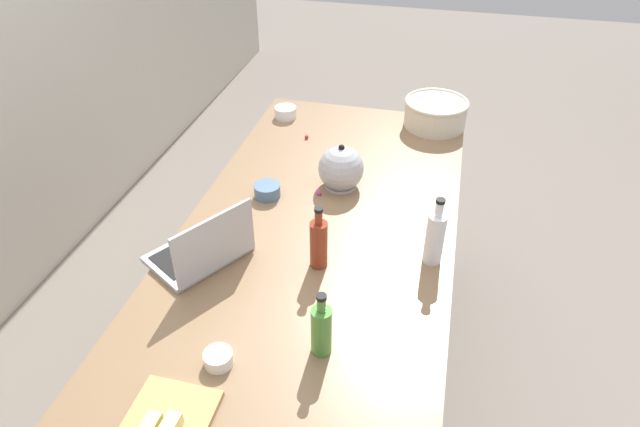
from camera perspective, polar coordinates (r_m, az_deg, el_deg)
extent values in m
plane|color=slate|center=(2.64, 0.00, -16.83)|extent=(12.00, 12.00, 0.00)
cube|color=#4C331E|center=(2.31, 0.00, -10.35)|extent=(1.93, 0.91, 0.87)
cube|color=#846647|center=(2.01, 0.00, -1.50)|extent=(1.99, 0.97, 0.03)
cube|color=#B7B7BC|center=(1.90, -12.49, -4.03)|extent=(0.38, 0.35, 0.02)
cube|color=black|center=(1.90, -12.70, -3.65)|extent=(0.31, 0.27, 0.00)
cube|color=#B7B7BC|center=(1.76, -10.82, -3.08)|extent=(0.26, 0.16, 0.20)
cube|color=silver|center=(1.76, -10.93, -2.99)|extent=(0.23, 0.14, 0.18)
cylinder|color=beige|center=(2.68, 11.84, 10.04)|extent=(0.29, 0.29, 0.12)
cylinder|color=black|center=(2.68, 11.86, 10.15)|extent=(0.24, 0.24, 0.11)
torus|color=beige|center=(2.66, 12.00, 11.21)|extent=(0.30, 0.30, 0.02)
cylinder|color=white|center=(1.83, 11.78, -2.58)|extent=(0.06, 0.06, 0.18)
cylinder|color=white|center=(1.76, 12.24, 0.42)|extent=(0.03, 0.03, 0.05)
cylinder|color=black|center=(1.74, 12.37, 1.27)|extent=(0.03, 0.03, 0.01)
cylinder|color=#4C8C38|center=(1.52, 0.14, -12.06)|extent=(0.06, 0.06, 0.16)
cylinder|color=#4C8C38|center=(1.45, 0.14, -9.42)|extent=(0.02, 0.02, 0.04)
cylinder|color=black|center=(1.43, 0.15, -8.64)|extent=(0.03, 0.03, 0.01)
cylinder|color=maroon|center=(1.77, -0.14, -3.25)|extent=(0.06, 0.06, 0.17)
cylinder|color=maroon|center=(1.71, -0.14, -0.42)|extent=(0.02, 0.02, 0.05)
cylinder|color=black|center=(1.69, -0.14, 0.40)|extent=(0.03, 0.03, 0.01)
cylinder|color=#ADADB2|center=(2.20, 2.14, 3.02)|extent=(0.13, 0.13, 0.01)
sphere|color=#ADADB2|center=(2.16, 2.19, 4.68)|extent=(0.18, 0.18, 0.18)
cone|color=#ADADB2|center=(2.23, 2.66, 6.19)|extent=(0.08, 0.03, 0.07)
sphere|color=black|center=(2.12, 2.24, 6.82)|extent=(0.02, 0.02, 0.02)
cylinder|color=white|center=(1.56, -10.47, -14.53)|extent=(0.08, 0.08, 0.04)
cylinder|color=white|center=(2.73, -3.59, 10.41)|extent=(0.10, 0.10, 0.05)
cylinder|color=slate|center=(2.14, -5.47, 2.37)|extent=(0.10, 0.10, 0.05)
sphere|color=blue|center=(2.76, -3.15, 10.30)|extent=(0.02, 0.02, 0.02)
sphere|color=blue|center=(2.02, -0.35, -0.33)|extent=(0.02, 0.02, 0.02)
sphere|color=red|center=(2.54, -1.40, 7.93)|extent=(0.02, 0.02, 0.02)
sphere|color=#CC3399|center=(2.15, -0.08, 2.16)|extent=(0.02, 0.02, 0.02)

